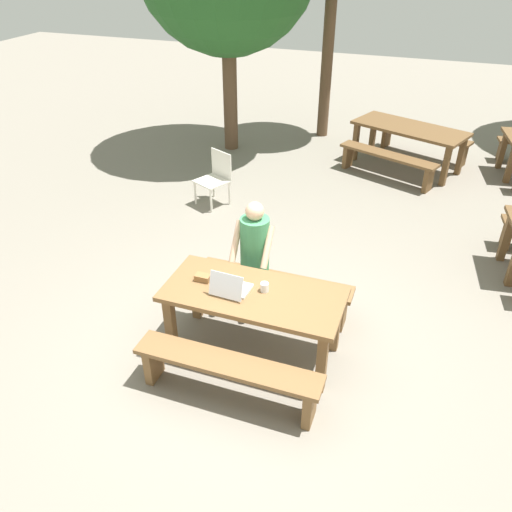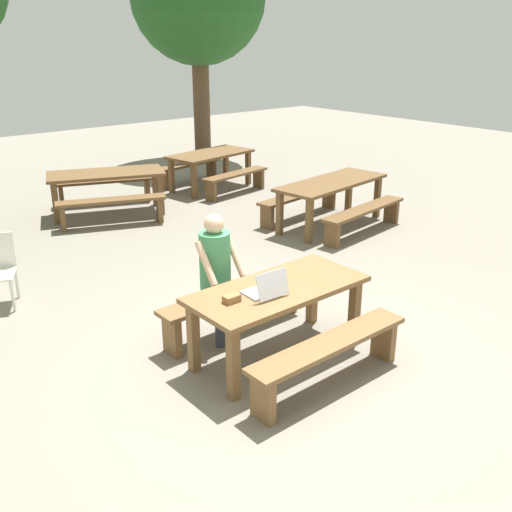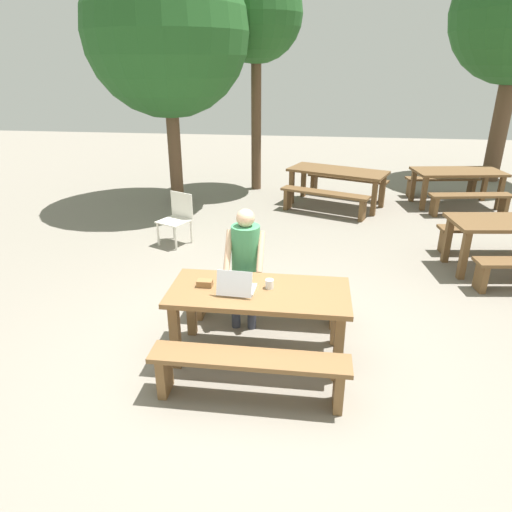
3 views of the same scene
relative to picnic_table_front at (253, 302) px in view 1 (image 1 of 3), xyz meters
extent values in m
plane|color=gray|center=(0.00, 0.00, -0.62)|extent=(30.00, 30.00, 0.00)
cube|color=brown|center=(0.00, 0.00, 0.09)|extent=(1.75, 0.80, 0.05)
cube|color=brown|center=(-0.77, -0.30, -0.28)|extent=(0.09, 0.09, 0.69)
cube|color=brown|center=(0.77, -0.30, -0.28)|extent=(0.09, 0.09, 0.69)
cube|color=brown|center=(-0.77, 0.30, -0.28)|extent=(0.09, 0.09, 0.69)
cube|color=brown|center=(0.77, 0.30, -0.28)|extent=(0.09, 0.09, 0.69)
cube|color=brown|center=(0.00, -0.68, -0.20)|extent=(1.74, 0.30, 0.05)
cube|color=brown|center=(-0.77, -0.68, -0.42)|extent=(0.08, 0.24, 0.40)
cube|color=brown|center=(0.77, -0.68, -0.42)|extent=(0.08, 0.24, 0.40)
cube|color=brown|center=(0.00, 0.68, -0.20)|extent=(1.74, 0.30, 0.05)
cube|color=brown|center=(-0.77, 0.68, -0.42)|extent=(0.08, 0.24, 0.40)
cube|color=brown|center=(0.77, 0.68, -0.42)|extent=(0.08, 0.24, 0.40)
cube|color=silver|center=(-0.20, -0.01, 0.12)|extent=(0.35, 0.26, 0.02)
cube|color=silver|center=(-0.21, -0.16, 0.25)|extent=(0.34, 0.10, 0.24)
cube|color=#0F1933|center=(-0.21, -0.16, 0.25)|extent=(0.31, 0.08, 0.22)
cube|color=olive|center=(-0.54, 0.02, 0.15)|extent=(0.15, 0.09, 0.07)
cylinder|color=white|center=(0.09, 0.06, 0.16)|extent=(0.08, 0.08, 0.09)
cylinder|color=#333847|center=(-0.32, 0.50, -0.40)|extent=(0.10, 0.10, 0.45)
cylinder|color=#333847|center=(-0.14, 0.50, -0.40)|extent=(0.10, 0.10, 0.45)
cube|color=#333847|center=(-0.23, 0.59, -0.13)|extent=(0.28, 0.28, 0.12)
cylinder|color=#3F8C59|center=(-0.23, 0.68, 0.21)|extent=(0.31, 0.31, 0.62)
cylinder|color=#DBAD89|center=(-0.41, 0.58, 0.27)|extent=(0.07, 0.32, 0.41)
cylinder|color=#DBAD89|center=(-0.05, 0.58, 0.27)|extent=(0.07, 0.32, 0.41)
sphere|color=#DBAD89|center=(-0.23, 0.68, 0.61)|extent=(0.20, 0.20, 0.20)
cube|color=silver|center=(-1.73, 2.89, -0.23)|extent=(0.59, 0.59, 0.02)
cube|color=silver|center=(-1.64, 3.08, -0.01)|extent=(0.41, 0.21, 0.42)
cylinder|color=silver|center=(-1.99, 2.80, -0.43)|extent=(0.04, 0.04, 0.39)
cylinder|color=silver|center=(-1.64, 2.64, -0.43)|extent=(0.04, 0.04, 0.39)
cylinder|color=silver|center=(-1.82, 3.15, -0.43)|extent=(0.04, 0.04, 0.39)
cylinder|color=silver|center=(-1.48, 2.98, -0.43)|extent=(0.04, 0.04, 0.39)
cube|color=brown|center=(0.95, 5.46, 0.10)|extent=(2.11, 1.48, 0.05)
cube|color=brown|center=(0.02, 5.49, -0.28)|extent=(0.12, 0.12, 0.69)
cube|color=brown|center=(1.64, 4.85, -0.28)|extent=(0.12, 0.12, 0.69)
cube|color=brown|center=(0.25, 6.07, -0.28)|extent=(0.12, 0.12, 0.69)
cube|color=brown|center=(1.87, 5.43, -0.28)|extent=(0.12, 0.12, 0.69)
cube|color=brown|center=(0.69, 4.81, -0.19)|extent=(1.74, 0.92, 0.05)
cube|color=brown|center=(-0.03, 5.09, -0.42)|extent=(0.16, 0.25, 0.41)
cube|color=brown|center=(1.41, 4.52, -0.42)|extent=(0.16, 0.25, 0.41)
cube|color=brown|center=(1.21, 6.11, -0.19)|extent=(1.74, 0.92, 0.05)
cube|color=brown|center=(0.49, 6.39, -0.42)|extent=(0.16, 0.25, 0.41)
cube|color=brown|center=(1.93, 5.83, -0.42)|extent=(0.16, 0.25, 0.41)
cube|color=brown|center=(2.67, 5.34, -0.28)|extent=(0.10, 0.10, 0.68)
cube|color=brown|center=(2.57, 5.98, -0.28)|extent=(0.10, 0.10, 0.68)
cube|color=brown|center=(2.60, 6.35, -0.44)|extent=(0.12, 0.25, 0.38)
cube|color=brown|center=(2.48, 2.70, -0.28)|extent=(0.10, 0.10, 0.69)
cube|color=brown|center=(2.54, 3.07, -0.43)|extent=(0.11, 0.25, 0.38)
cylinder|color=brown|center=(-2.38, 5.29, 0.55)|extent=(0.26, 0.26, 2.35)
cylinder|color=brown|center=(-0.87, 6.62, 0.92)|extent=(0.22, 0.22, 3.10)
camera|label=1|loc=(1.35, -3.69, 3.06)|focal=35.84mm
camera|label=2|loc=(-3.36, -3.68, 2.34)|focal=40.68mm
camera|label=3|loc=(0.47, -3.92, 2.15)|focal=32.23mm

